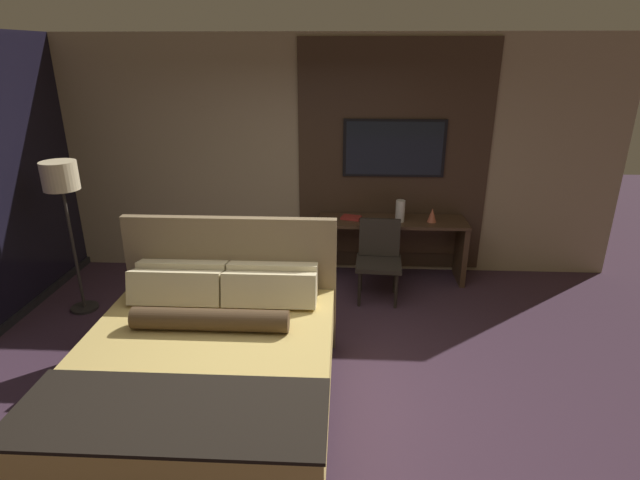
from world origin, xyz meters
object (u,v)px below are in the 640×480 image
(desk, at_px, (391,238))
(desk_chair, at_px, (379,253))
(tv, at_px, (394,148))
(book, at_px, (351,218))
(vase_tall, at_px, (400,211))
(floor_lamp, at_px, (62,188))
(bed, at_px, (208,369))
(vase_short, at_px, (432,215))

(desk, distance_m, desk_chair, 0.53)
(tv, height_order, book, tv)
(vase_tall, xyz_separation_m, book, (-0.56, 0.07, -0.11))
(desk_chair, distance_m, floor_lamp, 3.30)
(tv, distance_m, desk_chair, 1.26)
(book, bearing_deg, tv, 25.39)
(bed, relative_size, floor_lamp, 1.31)
(vase_short, bearing_deg, bed, -129.88)
(floor_lamp, distance_m, vase_tall, 3.56)
(vase_short, relative_size, book, 0.63)
(desk_chair, bearing_deg, desk, 74.49)
(book, bearing_deg, vase_tall, -6.77)
(desk_chair, height_order, vase_short, vase_short)
(bed, relative_size, desk_chair, 2.41)
(desk, height_order, vase_tall, vase_tall)
(desk, bearing_deg, tv, 90.00)
(bed, distance_m, desk, 2.95)
(desk_chair, relative_size, vase_tall, 3.46)
(desk, relative_size, book, 6.79)
(desk, bearing_deg, vase_short, -11.02)
(desk, relative_size, desk_chair, 1.97)
(bed, xyz_separation_m, tv, (1.57, 2.70, 1.18))
(tv, relative_size, floor_lamp, 0.74)
(bed, xyz_separation_m, vase_tall, (1.65, 2.41, 0.51))
(desk_chair, relative_size, vase_short, 5.45)
(desk_chair, distance_m, book, 0.62)
(vase_short, bearing_deg, vase_tall, -179.46)
(desk_chair, xyz_separation_m, book, (-0.31, 0.48, 0.25))
(desk, relative_size, vase_tall, 6.82)
(vase_tall, bearing_deg, desk_chair, -121.49)
(bed, distance_m, desk_chair, 2.44)
(bed, xyz_separation_m, vase_short, (2.01, 2.41, 0.47))
(desk, height_order, vase_short, vase_short)
(vase_tall, relative_size, book, 1.00)
(vase_tall, bearing_deg, desk, 131.07)
(bed, height_order, vase_short, bed)
(desk, xyz_separation_m, tv, (-0.00, 0.20, 1.04))
(desk_chair, bearing_deg, bed, -121.42)
(tv, height_order, vase_tall, tv)
(vase_tall, xyz_separation_m, vase_short, (0.37, 0.00, -0.05))
(desk, bearing_deg, book, -177.11)
(book, bearing_deg, desk_chair, -57.21)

